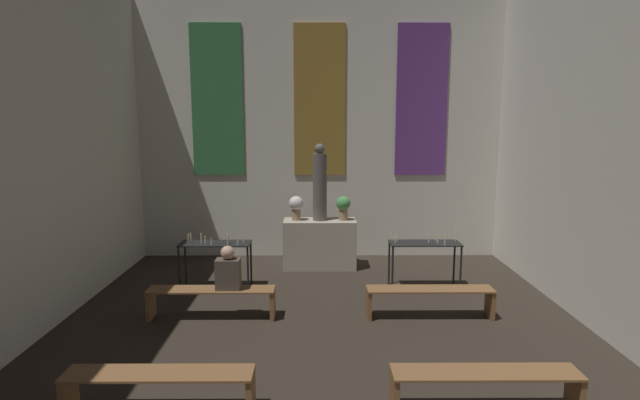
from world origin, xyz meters
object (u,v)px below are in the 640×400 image
Objects in this scene: pew_back_left at (211,297)px; pew_back_right at (430,296)px; altar at (320,244)px; candle_rack_right at (424,249)px; pew_second_right at (485,383)px; candle_rack_left at (215,249)px; pew_second_left at (159,384)px; person_seated at (228,270)px; flower_vase_left at (296,206)px; statue at (320,185)px; flower_vase_right at (343,206)px.

pew_back_left and pew_back_right have the same top height.
pew_back_left is at bearing 180.00° from pew_back_right.
altar is 1.17× the size of candle_rack_right.
candle_rack_left is at bearing 132.15° from pew_second_right.
pew_second_left is 2.88× the size of person_seated.
pew_back_left is 3.29m from pew_back_right.
pew_back_right is 2.88× the size of person_seated.
pew_second_left and pew_back_right have the same top height.
pew_back_left is at bearing -113.99° from flower_vase_left.
statue is 0.81× the size of pew_second_left.
flower_vase_right is at bearing 54.87° from person_seated.
statue reaches higher than pew_second_left.
pew_second_right is at bearing -47.85° from candle_rack_left.
candle_rack_left reaches higher than pew_second_left.
candle_rack_left is at bearing 108.92° from person_seated.
pew_second_right and pew_back_right have the same top height.
altar is 2.99× the size of flower_vase_left.
pew_back_right is (3.29, 0.00, 0.00)m from pew_back_left.
flower_vase_left is at bearing 180.00° from statue.
flower_vase_right reaches higher than person_seated.
flower_vase_right is 0.74× the size of person_seated.
flower_vase_left is 5.64m from pew_second_right.
statue is 0.64m from flower_vase_right.
candle_rack_left is 3.87m from pew_second_left.
candle_rack_left is (-2.31, -1.30, -0.55)m from flower_vase_right.
candle_rack_right is at bearing -43.40° from flower_vase_right.
flower_vase_right is at bearing 67.66° from pew_second_left.
pew_back_left is 0.49m from person_seated.
pew_back_right is at bearing -51.24° from flower_vase_left.
candle_rack_right is at bearing 21.07° from pew_back_left.
flower_vase_right is 1.96m from candle_rack_right.
flower_vase_right is 5.64m from pew_second_left.
candle_rack_left is at bearing -150.73° from flower_vase_right.
flower_vase_right reaches higher than pew_second_left.
altar is 0.76× the size of pew_back_right.
statue reaches higher than person_seated.
altar reaches higher than pew_second_left.
pew_second_left is at bearing -107.72° from statue.
person_seated is (0.26, 0.00, 0.41)m from pew_back_left.
candle_rack_left is at bearing -136.59° from flower_vase_left.
candle_rack_right is 3.75m from pew_back_left.
candle_rack_left reaches higher than altar.
pew_back_right is at bearing -58.04° from altar.
candle_rack_left is 1.41m from pew_back_left.
flower_vase_right reaches higher than pew_back_left.
flower_vase_right reaches higher than pew_second_right.
pew_back_right is at bearing 0.00° from pew_back_left.
statue reaches higher than pew_back_right.
pew_back_right is at bearing -21.01° from candle_rack_left.
pew_second_left is 1.00× the size of pew_second_right.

